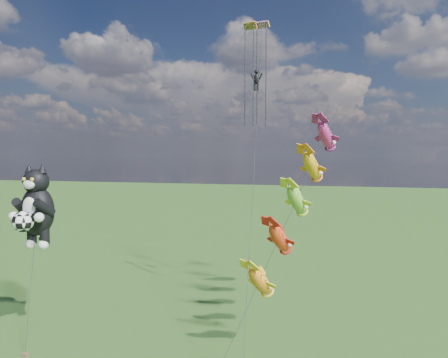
# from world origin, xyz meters

# --- Properties ---
(ground) EXTENTS (300.00, 300.00, 0.00)m
(ground) POSITION_xyz_m (0.00, 0.00, 0.00)
(ground) COLOR #194310
(cat_kite_rig) EXTENTS (2.76, 4.19, 11.44)m
(cat_kite_rig) POSITION_xyz_m (-2.99, -0.74, 8.68)
(cat_kite_rig) COLOR #4E4328
(cat_kite_rig) RESTS_ON ground
(fish_windsock_rig) EXTENTS (6.09, 14.85, 15.98)m
(fish_windsock_rig) POSITION_xyz_m (13.21, 4.61, 8.99)
(fish_windsock_rig) COLOR #4E4328
(fish_windsock_rig) RESTS_ON ground
(parafoil_rig) EXTENTS (3.32, 17.31, 22.96)m
(parafoil_rig) POSITION_xyz_m (9.62, 8.76, 18.18)
(parafoil_rig) COLOR #4E4328
(parafoil_rig) RESTS_ON ground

